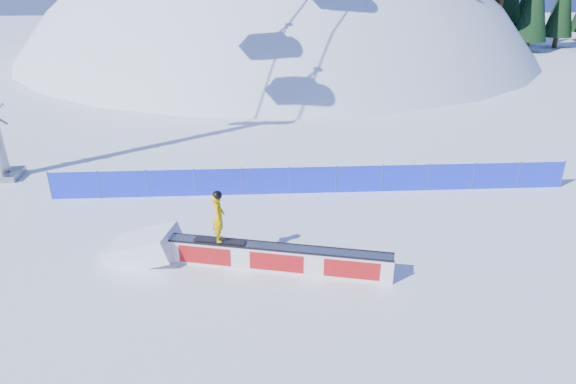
{
  "coord_description": "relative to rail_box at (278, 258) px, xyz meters",
  "views": [
    {
      "loc": [
        -2.2,
        -15.5,
        9.29
      ],
      "look_at": [
        -1.29,
        0.5,
        1.91
      ],
      "focal_mm": 32.0,
      "sensor_mm": 36.0,
      "label": 1
    }
  ],
  "objects": [
    {
      "name": "snow_hill",
      "position": [
        1.73,
        43.37,
        -18.43
      ],
      "size": [
        64.0,
        64.0,
        64.0
      ],
      "color": "white",
      "rests_on": "ground"
    },
    {
      "name": "snow_ramp",
      "position": [
        -4.47,
        1.05,
        -0.43
      ],
      "size": [
        2.68,
        2.01,
        1.5
      ],
      "primitive_type": null,
      "rotation": [
        0.0,
        -0.31,
        -0.23
      ],
      "color": "white",
      "rests_on": "ground"
    },
    {
      "name": "safety_fence",
      "position": [
        1.73,
        5.87,
        0.17
      ],
      "size": [
        22.05,
        0.05,
        1.3
      ],
      "color": "#182FF2",
      "rests_on": "ground"
    },
    {
      "name": "rail_box",
      "position": [
        0.0,
        0.0,
        0.0
      ],
      "size": [
        7.27,
        2.19,
        0.88
      ],
      "rotation": [
        0.0,
        0.0,
        -0.23
      ],
      "color": "white",
      "rests_on": "ground"
    },
    {
      "name": "snowboarder",
      "position": [
        -1.86,
        0.44,
        1.33
      ],
      "size": [
        1.74,
        0.69,
        1.79
      ],
      "rotation": [
        0.0,
        0.0,
        1.57
      ],
      "color": "black",
      "rests_on": "rail_box"
    },
    {
      "name": "ground",
      "position": [
        1.73,
        1.37,
        -0.43
      ],
      "size": [
        160.0,
        160.0,
        0.0
      ],
      "primitive_type": "plane",
      "color": "white",
      "rests_on": "ground"
    }
  ]
}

